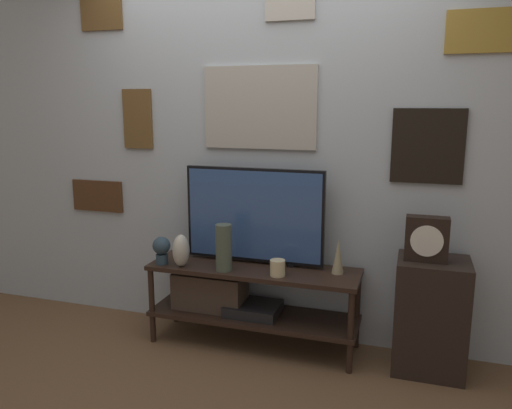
# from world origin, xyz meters

# --- Properties ---
(ground_plane) EXTENTS (12.00, 12.00, 0.00)m
(ground_plane) POSITION_xyz_m (0.00, 0.00, 0.00)
(ground_plane) COLOR brown
(wall_back) EXTENTS (6.40, 0.08, 2.70)m
(wall_back) POSITION_xyz_m (-0.00, 0.50, 1.36)
(wall_back) COLOR #B2BCC6
(wall_back) RESTS_ON ground_plane
(media_console) EXTENTS (1.42, 0.41, 0.56)m
(media_console) POSITION_xyz_m (-0.12, 0.25, 0.35)
(media_console) COLOR black
(media_console) RESTS_ON ground_plane
(television) EXTENTS (0.97, 0.05, 0.66)m
(television) POSITION_xyz_m (-0.02, 0.33, 0.90)
(television) COLOR black
(television) RESTS_ON media_console
(vase_urn_stoneware) EXTENTS (0.11, 0.13, 0.22)m
(vase_urn_stoneware) POSITION_xyz_m (-0.47, 0.12, 0.67)
(vase_urn_stoneware) COLOR beige
(vase_urn_stoneware) RESTS_ON media_console
(vase_slim_bronze) EXTENTS (0.08, 0.08, 0.23)m
(vase_slim_bronze) POSITION_xyz_m (0.56, 0.30, 0.67)
(vase_slim_bronze) COLOR tan
(vase_slim_bronze) RESTS_ON media_console
(vase_tall_ceramic) EXTENTS (0.11, 0.11, 0.31)m
(vase_tall_ceramic) POSITION_xyz_m (-0.16, 0.13, 0.71)
(vase_tall_ceramic) COLOR #4C5647
(vase_tall_ceramic) RESTS_ON media_console
(candle_jar) EXTENTS (0.10, 0.10, 0.10)m
(candle_jar) POSITION_xyz_m (0.20, 0.14, 0.61)
(candle_jar) COLOR beige
(candle_jar) RESTS_ON media_console
(decorative_bust) EXTENTS (0.12, 0.12, 0.19)m
(decorative_bust) POSITION_xyz_m (-0.62, 0.13, 0.67)
(decorative_bust) COLOR #2D4251
(decorative_bust) RESTS_ON media_console
(side_table) EXTENTS (0.43, 0.37, 0.71)m
(side_table) POSITION_xyz_m (1.14, 0.27, 0.36)
(side_table) COLOR black
(side_table) RESTS_ON ground_plane
(mantel_clock) EXTENTS (0.25, 0.11, 0.27)m
(mantel_clock) POSITION_xyz_m (1.09, 0.24, 0.85)
(mantel_clock) COLOR black
(mantel_clock) RESTS_ON side_table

